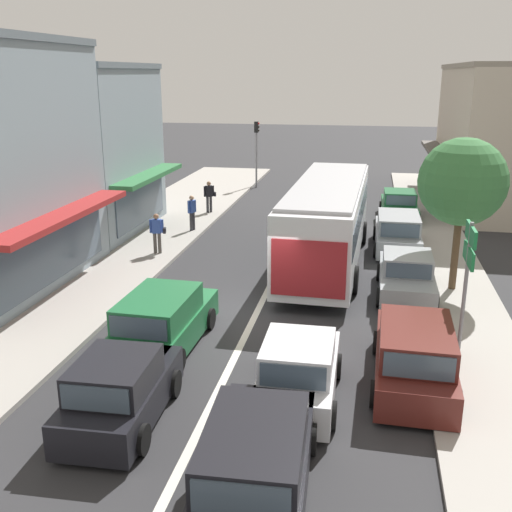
# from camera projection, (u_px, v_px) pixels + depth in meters

# --- Properties ---
(ground_plane) EXTENTS (140.00, 140.00, 0.00)m
(ground_plane) POSITION_uv_depth(u_px,v_px,m) (255.00, 316.00, 18.35)
(ground_plane) COLOR #2D2D30
(lane_centre_line) EXTENTS (0.20, 28.00, 0.01)m
(lane_centre_line) POSITION_uv_depth(u_px,v_px,m) (275.00, 274.00, 22.10)
(lane_centre_line) COLOR silver
(lane_centre_line) RESTS_ON ground
(sidewalk_left) EXTENTS (5.20, 44.00, 0.14)m
(sidewalk_left) POSITION_uv_depth(u_px,v_px,m) (123.00, 248.00, 25.18)
(sidewalk_left) COLOR #A39E96
(sidewalk_left) RESTS_ON ground
(kerb_right) EXTENTS (2.80, 44.00, 0.12)m
(kerb_right) POSITION_uv_depth(u_px,v_px,m) (444.00, 266.00, 22.85)
(kerb_right) COLOR #A39E96
(kerb_right) RESTS_ON ground
(shopfront_mid_block) EXTENTS (7.44, 7.02, 7.55)m
(shopfront_mid_block) POSITION_uv_depth(u_px,v_px,m) (72.00, 150.00, 27.24)
(shopfront_mid_block) COLOR #84939E
(shopfront_mid_block) RESTS_ON ground
(city_bus) EXTENTS (2.97, 10.93, 3.23)m
(city_bus) POSITION_uv_depth(u_px,v_px,m) (328.00, 217.00, 22.72)
(city_bus) COLOR silver
(city_bus) RESTS_ON ground
(hatchback_behind_bus_near) EXTENTS (1.84, 3.71, 1.54)m
(hatchback_behind_bus_near) POSITION_uv_depth(u_px,v_px,m) (299.00, 372.00, 13.44)
(hatchback_behind_bus_near) COLOR silver
(hatchback_behind_bus_near) RESTS_ON ground
(wagon_adjacent_lane_trail) EXTENTS (2.08, 4.57, 1.58)m
(wagon_adjacent_lane_trail) POSITION_uv_depth(u_px,v_px,m) (256.00, 463.00, 10.26)
(wagon_adjacent_lane_trail) COLOR black
(wagon_adjacent_lane_trail) RESTS_ON ground
(wagon_behind_bus_mid) EXTENTS (2.04, 4.55, 1.58)m
(wagon_behind_bus_mid) POSITION_uv_depth(u_px,v_px,m) (162.00, 322.00, 16.04)
(wagon_behind_bus_mid) COLOR #1E6638
(wagon_behind_bus_mid) RESTS_ON ground
(hatchback_adjacent_lane_lead) EXTENTS (1.91, 3.75, 1.54)m
(hatchback_adjacent_lane_lead) POSITION_uv_depth(u_px,v_px,m) (120.00, 391.00, 12.61)
(hatchback_adjacent_lane_lead) COLOR black
(hatchback_adjacent_lane_lead) RESTS_ON ground
(parked_wagon_kerb_front) EXTENTS (2.01, 4.54, 1.58)m
(parked_wagon_kerb_front) POSITION_uv_depth(u_px,v_px,m) (414.00, 355.00, 14.14)
(parked_wagon_kerb_front) COLOR #561E19
(parked_wagon_kerb_front) RESTS_ON ground
(parked_sedan_kerb_second) EXTENTS (1.92, 4.21, 1.47)m
(parked_sedan_kerb_second) POSITION_uv_depth(u_px,v_px,m) (406.00, 276.00, 19.89)
(parked_sedan_kerb_second) COLOR #9EA3A8
(parked_sedan_kerb_second) RESTS_ON ground
(parked_wagon_kerb_third) EXTENTS (1.96, 4.51, 1.58)m
(parked_wagon_kerb_third) POSITION_uv_depth(u_px,v_px,m) (398.00, 233.00, 24.93)
(parked_wagon_kerb_third) COLOR #9EA3A8
(parked_wagon_kerb_third) RESTS_ON ground
(parked_sedan_kerb_rear) EXTENTS (1.93, 4.22, 1.47)m
(parked_sedan_kerb_rear) POSITION_uv_depth(u_px,v_px,m) (399.00, 206.00, 30.26)
(parked_sedan_kerb_rear) COLOR #1E6638
(parked_sedan_kerb_rear) RESTS_ON ground
(traffic_light_downstreet) EXTENTS (0.32, 0.24, 4.20)m
(traffic_light_downstreet) POSITION_uv_depth(u_px,v_px,m) (256.00, 143.00, 37.97)
(traffic_light_downstreet) COLOR gray
(traffic_light_downstreet) RESTS_ON ground
(directional_road_sign) EXTENTS (0.10, 1.40, 3.60)m
(directional_road_sign) POSITION_uv_depth(u_px,v_px,m) (469.00, 257.00, 15.04)
(directional_road_sign) COLOR gray
(directional_road_sign) RESTS_ON ground
(street_tree_right) EXTENTS (2.85, 2.85, 5.20)m
(street_tree_right) POSITION_uv_depth(u_px,v_px,m) (462.00, 182.00, 19.28)
(street_tree_right) COLOR brown
(street_tree_right) RESTS_ON ground
(pedestrian_with_handbag_near) EXTENTS (0.65, 0.36, 1.63)m
(pedestrian_with_handbag_near) POSITION_uv_depth(u_px,v_px,m) (157.00, 231.00, 23.98)
(pedestrian_with_handbag_near) COLOR #4C4742
(pedestrian_with_handbag_near) RESTS_ON sidewalk_left
(pedestrian_browsing_midblock) EXTENTS (0.33, 0.54, 1.63)m
(pedestrian_browsing_midblock) POSITION_uv_depth(u_px,v_px,m) (192.00, 211.00, 27.50)
(pedestrian_browsing_midblock) COLOR #333338
(pedestrian_browsing_midblock) RESTS_ON sidewalk_left
(pedestrian_far_walker) EXTENTS (0.58, 0.53, 1.63)m
(pedestrian_far_walker) POSITION_uv_depth(u_px,v_px,m) (209.00, 195.00, 31.05)
(pedestrian_far_walker) COLOR #333338
(pedestrian_far_walker) RESTS_ON sidewalk_left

